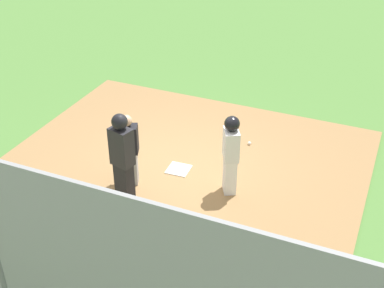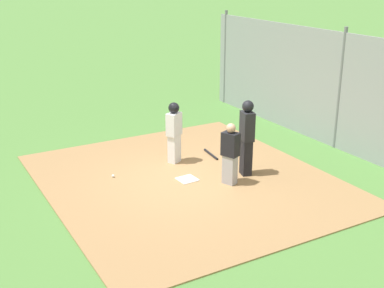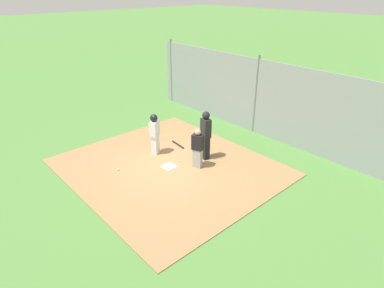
% 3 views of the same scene
% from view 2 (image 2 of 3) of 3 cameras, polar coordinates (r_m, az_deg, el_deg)
% --- Properties ---
extents(ground_plane, '(140.00, 140.00, 0.00)m').
position_cam_2_polar(ground_plane, '(12.19, -0.53, -4.14)').
color(ground_plane, '#51843D').
extents(dirt_infield, '(7.20, 6.40, 0.03)m').
position_cam_2_polar(dirt_infield, '(12.19, -0.53, -4.08)').
color(dirt_infield, '#9E774C').
rests_on(dirt_infield, ground_plane).
extents(home_plate, '(0.46, 0.46, 0.02)m').
position_cam_2_polar(home_plate, '(12.18, -0.53, -3.97)').
color(home_plate, white).
rests_on(home_plate, dirt_infield).
extents(catcher, '(0.45, 0.38, 1.47)m').
position_cam_2_polar(catcher, '(11.74, 4.31, -1.05)').
color(catcher, '#9E9EA3').
rests_on(catcher, dirt_infield).
extents(umpire, '(0.43, 0.34, 1.86)m').
position_cam_2_polar(umpire, '(12.21, 6.16, 0.93)').
color(umpire, black).
rests_on(umpire, dirt_infield).
extents(runner, '(0.41, 0.46, 1.60)m').
position_cam_2_polar(runner, '(12.95, -2.02, 1.71)').
color(runner, silver).
rests_on(runner, dirt_infield).
extents(baseball_bat, '(0.80, 0.15, 0.06)m').
position_cam_2_polar(baseball_bat, '(13.69, 2.13, -1.15)').
color(baseball_bat, black).
rests_on(baseball_bat, dirt_infield).
extents(baseball, '(0.07, 0.07, 0.07)m').
position_cam_2_polar(baseball, '(12.44, -8.83, -3.56)').
color(baseball, white).
rests_on(baseball, dirt_infield).
extents(backstop_fence, '(12.00, 0.10, 3.35)m').
position_cam_2_polar(backstop_fence, '(14.49, 16.24, 5.63)').
color(backstop_fence, '#93999E').
rests_on(backstop_fence, ground_plane).
extents(parked_car_silver, '(4.38, 2.27, 1.28)m').
position_cam_2_polar(parked_car_silver, '(22.41, 16.24, 7.76)').
color(parked_car_silver, '#B2B2B7').
rests_on(parked_car_silver, parking_lot).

